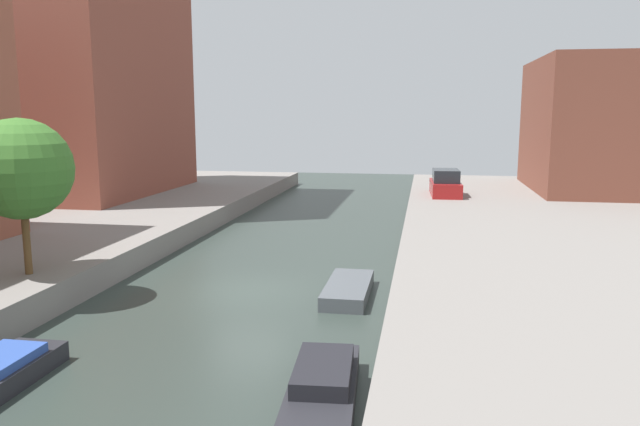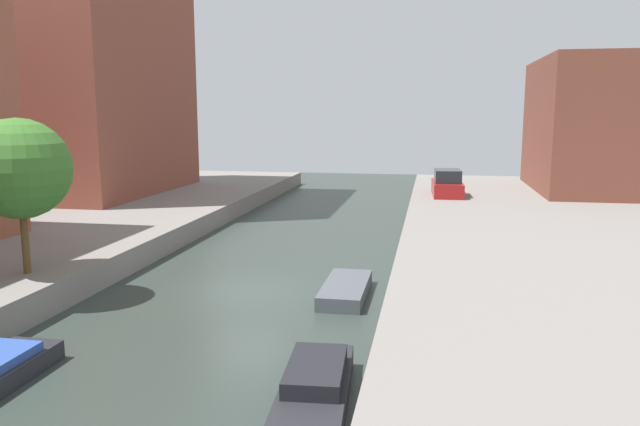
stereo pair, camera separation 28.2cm
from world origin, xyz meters
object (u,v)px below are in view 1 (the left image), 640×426
(low_block_right, at_px, (613,125))
(street_tree_2, at_px, (21,169))
(parked_car, at_px, (445,185))
(moored_boat_left_2, at_px, (1,372))
(moored_boat_right_1, at_px, (323,387))
(moored_boat_right_2, at_px, (348,290))

(low_block_right, relative_size, street_tree_2, 2.44)
(low_block_right, xyz_separation_m, parked_car, (-10.82, -4.47, -3.64))
(moored_boat_left_2, relative_size, moored_boat_right_1, 0.77)
(low_block_right, xyz_separation_m, moored_boat_right_1, (-14.10, -31.10, -4.95))
(moored_boat_right_1, relative_size, moored_boat_right_2, 1.12)
(street_tree_2, height_order, moored_boat_left_2, street_tree_2)
(street_tree_2, xyz_separation_m, parked_car, (13.74, 21.53, -2.69))
(parked_car, bearing_deg, moored_boat_left_2, -111.53)
(parked_car, bearing_deg, low_block_right, 22.44)
(moored_boat_right_2, bearing_deg, moored_boat_right_1, -86.74)
(street_tree_2, distance_m, moored_boat_right_2, 11.15)
(low_block_right, distance_m, parked_car, 12.25)
(low_block_right, distance_m, moored_boat_right_2, 28.04)
(low_block_right, bearing_deg, street_tree_2, -133.37)
(low_block_right, xyz_separation_m, moored_boat_right_2, (-14.54, -23.43, -5.09))
(parked_car, bearing_deg, street_tree_2, -122.55)
(moored_boat_left_2, distance_m, moored_boat_right_2, 10.63)
(moored_boat_left_2, height_order, moored_boat_right_1, moored_boat_right_1)
(low_block_right, height_order, moored_boat_right_1, low_block_right)
(moored_boat_right_2, bearing_deg, parked_car, 78.89)
(low_block_right, distance_m, street_tree_2, 35.78)
(parked_car, relative_size, moored_boat_right_2, 1.14)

